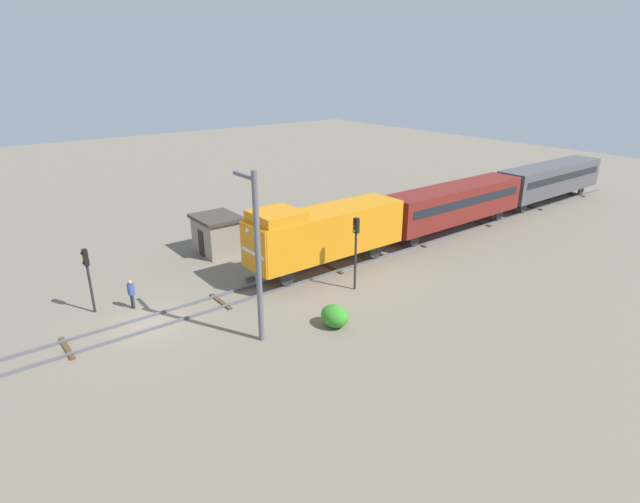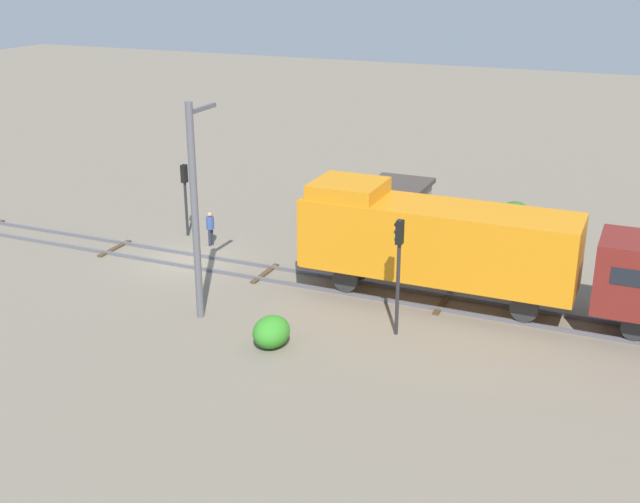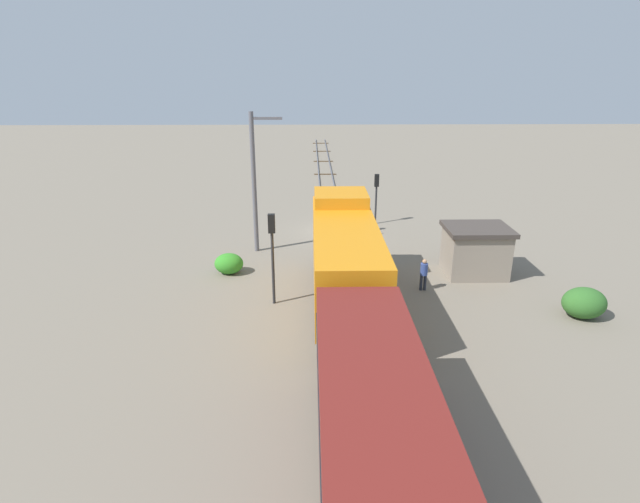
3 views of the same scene
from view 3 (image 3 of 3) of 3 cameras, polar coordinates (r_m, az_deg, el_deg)
name	(u,v)px [view 3 (image 3 of 3)]	position (r m, az deg, el deg)	size (l,w,h in m)	color
ground_plane	(333,232)	(35.25, 1.53, 2.27)	(147.85, 147.85, 0.00)	#756B5B
railway_track	(333,231)	(35.23, 1.53, 2.38)	(2.40, 98.57, 0.16)	#595960
locomotive	(345,252)	(23.26, 2.86, -0.04)	(2.90, 11.60, 4.60)	orange
passenger_car_leading	(385,474)	(11.89, 7.45, -23.87)	(2.84, 14.00, 3.66)	maroon
traffic_signal_near	(376,189)	(36.74, 6.46, 7.07)	(0.32, 0.34, 3.70)	#262628
traffic_signal_mid	(272,243)	(23.48, -5.49, 1.00)	(0.32, 0.34, 4.52)	#262628
worker_near_track	(367,218)	(35.25, 5.45, 3.87)	(0.38, 0.38, 1.70)	#262B38
worker_by_signal	(424,272)	(26.13, 11.77, -2.33)	(0.38, 0.38, 1.70)	#262B38
catenary_mast	(255,180)	(30.57, -7.46, 8.09)	(1.94, 0.28, 8.52)	#595960
relay_hut	(475,250)	(28.81, 17.34, 0.14)	(3.50, 2.90, 2.74)	gray
bush_near	(229,264)	(28.29, -10.37, -1.37)	(1.60, 1.31, 1.16)	#338826
bush_mid	(584,303)	(25.93, 27.95, -5.21)	(1.98, 1.62, 1.44)	#2F6426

